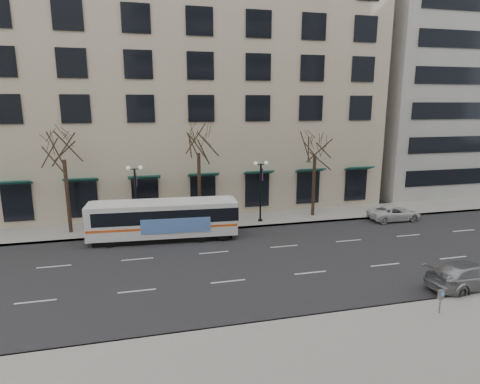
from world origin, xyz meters
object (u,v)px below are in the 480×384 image
object	(u,v)px
lamp_post_left	(136,195)
white_pickup	(394,213)
tree_far_right	(315,144)
pay_station	(441,296)
silver_car	(469,275)
city_bus	(164,219)
lamp_post_right	(261,188)
tree_far_mid	(198,141)
tree_far_left	(63,147)

from	to	relation	value
lamp_post_left	white_pickup	size ratio (longest dim) A/B	1.17
tree_far_right	white_pickup	distance (m)	9.01
tree_far_right	pay_station	xyz separation A→B (m)	(-1.08, -17.13, -5.42)
silver_car	pay_station	distance (m)	4.27
city_bus	lamp_post_left	bearing A→B (deg)	133.18
silver_car	white_pickup	bearing A→B (deg)	-22.86
tree_far_right	lamp_post_left	size ratio (longest dim) A/B	1.55
lamp_post_left	lamp_post_right	xyz separation A→B (m)	(10.00, 0.00, 0.00)
lamp_post_left	city_bus	xyz separation A→B (m)	(1.97, -2.41, -1.36)
lamp_post_left	city_bus	world-z (taller)	lamp_post_left
tree_far_mid	silver_car	distance (m)	20.48
tree_far_right	pay_station	distance (m)	18.00
tree_far_mid	silver_car	world-z (taller)	tree_far_mid
lamp_post_left	city_bus	size ratio (longest dim) A/B	0.48
tree_far_left	tree_far_right	xyz separation A→B (m)	(20.00, 0.00, -0.28)
tree_far_mid	city_bus	distance (m)	6.82
tree_far_mid	lamp_post_right	world-z (taller)	tree_far_mid
lamp_post_left	silver_car	xyz separation A→B (m)	(17.56, -14.33, -2.22)
lamp_post_left	lamp_post_right	bearing A→B (deg)	0.00
white_pickup	tree_far_left	bearing A→B (deg)	84.65
lamp_post_right	silver_car	distance (m)	16.36
lamp_post_left	silver_car	bearing A→B (deg)	-39.21
tree_far_left	tree_far_right	size ratio (longest dim) A/B	1.03
tree_far_left	pay_station	distance (m)	26.15
pay_station	lamp_post_right	bearing A→B (deg)	97.34
lamp_post_right	city_bus	size ratio (longest dim) A/B	0.48
lamp_post_right	city_bus	bearing A→B (deg)	-163.30
tree_far_mid	lamp_post_left	world-z (taller)	tree_far_mid
tree_far_left	silver_car	world-z (taller)	tree_far_left
tree_far_left	lamp_post_right	xyz separation A→B (m)	(15.01, -0.60, -3.75)
pay_station	tree_far_right	bearing A→B (deg)	80.42
lamp_post_left	tree_far_left	bearing A→B (deg)	173.17
silver_car	white_pickup	world-z (taller)	silver_car
city_bus	white_pickup	xyz separation A→B (m)	(19.41, 0.41, -0.97)
lamp_post_left	lamp_post_right	size ratio (longest dim) A/B	1.00
lamp_post_right	white_pickup	size ratio (longest dim) A/B	1.17
tree_far_left	tree_far_right	bearing A→B (deg)	0.00
silver_car	pay_station	xyz separation A→B (m)	(-3.66, -2.19, 0.28)
tree_far_left	white_pickup	world-z (taller)	tree_far_left
silver_car	white_pickup	distance (m)	12.91
tree_far_left	lamp_post_right	world-z (taller)	tree_far_left
tree_far_right	tree_far_mid	bearing A→B (deg)	180.00
lamp_post_right	pay_station	bearing A→B (deg)	-76.70
tree_far_mid	tree_far_right	bearing A→B (deg)	-0.00
tree_far_left	tree_far_right	world-z (taller)	tree_far_left
tree_far_right	lamp_post_right	bearing A→B (deg)	-173.15
tree_far_left	tree_far_mid	bearing A→B (deg)	0.00
tree_far_left	silver_car	xyz separation A→B (m)	(22.57, -14.93, -5.97)
tree_far_right	city_bus	distance (m)	14.21
city_bus	white_pickup	size ratio (longest dim) A/B	2.44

